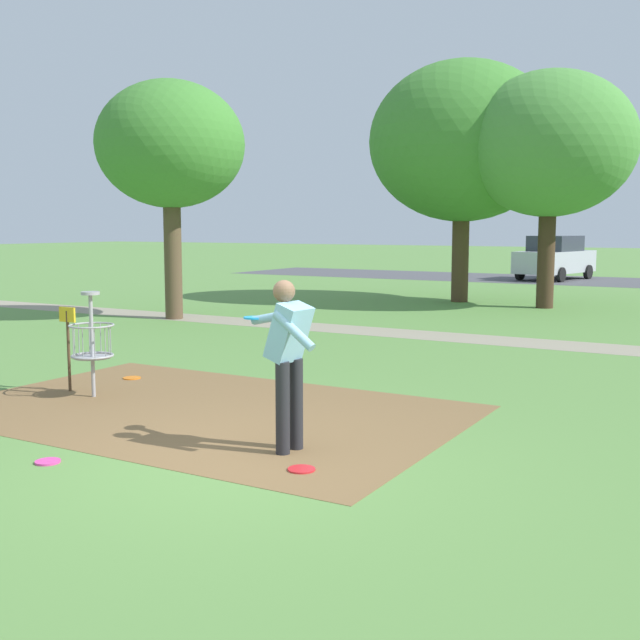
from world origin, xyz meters
name	(u,v)px	position (x,y,z in m)	size (l,w,h in m)	color
ground_plane	(237,461)	(0.00, 0.00, 0.00)	(160.00, 160.00, 0.00)	#5B8942
dirt_tee_pad	(202,410)	(-1.59, 1.47, 0.00)	(6.20, 4.03, 0.01)	brown
disc_golf_basket	(89,340)	(-3.35, 1.36, 0.75)	(0.98, 0.58, 1.39)	#9E9EA3
player_foreground_watching	(288,354)	(0.25, 0.53, 0.99)	(1.08, 0.57, 1.71)	#232328
frisbee_near_basket	(48,462)	(-1.53, -0.94, 0.01)	(0.24, 0.24, 0.02)	#E53D99
frisbee_mid_grass	(301,469)	(0.69, 0.06, 0.01)	(0.26, 0.26, 0.02)	red
frisbee_far_left	(132,378)	(-3.73, 2.52, 0.01)	(0.26, 0.26, 0.02)	orange
tree_near_right	(170,146)	(-8.14, 8.64, 4.12)	(3.52, 3.52, 5.66)	brown
tree_mid_left	(463,142)	(-3.61, 16.20, 4.66)	(5.44, 5.44, 6.99)	#4C3823
tree_mid_center	(550,145)	(-0.96, 15.66, 4.40)	(4.57, 4.57, 6.37)	#422D1E
parked_car_leftmost	(555,258)	(-3.47, 27.46, 0.92)	(2.66, 4.49, 1.84)	#B2B7BC
gravel_path	(508,341)	(0.00, 8.97, 0.00)	(40.00, 1.28, 0.00)	gray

